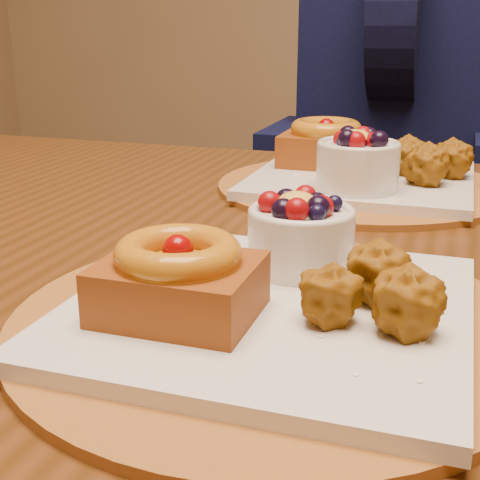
% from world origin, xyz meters
% --- Properties ---
extents(dining_table, '(1.60, 0.90, 0.76)m').
position_xyz_m(dining_table, '(-0.00, 0.05, 0.68)').
color(dining_table, '#3E220B').
rests_on(dining_table, ground).
extents(place_setting_near, '(0.38, 0.38, 0.08)m').
position_xyz_m(place_setting_near, '(-0.00, -0.16, 0.78)').
color(place_setting_near, brown).
rests_on(place_setting_near, dining_table).
extents(place_setting_far, '(0.38, 0.38, 0.09)m').
position_xyz_m(place_setting_far, '(-0.00, 0.27, 0.78)').
color(place_setting_far, brown).
rests_on(place_setting_far, dining_table).
extents(chair_far, '(0.48, 0.48, 0.95)m').
position_xyz_m(chair_far, '(0.09, 0.72, 0.53)').
color(chair_far, black).
rests_on(chair_far, ground).
extents(diner, '(0.48, 0.47, 0.79)m').
position_xyz_m(diner, '(-0.02, 0.89, 0.84)').
color(diner, black).
rests_on(diner, ground).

